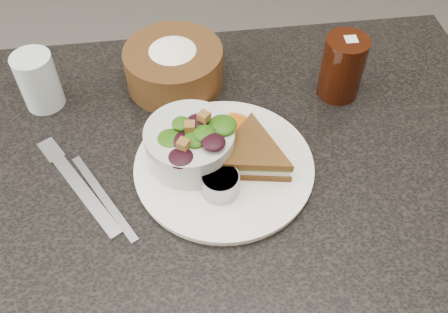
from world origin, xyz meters
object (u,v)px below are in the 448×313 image
(sandwich, at_px, (251,155))
(bread_basket, at_px, (174,61))
(dressing_ramekin, at_px, (220,183))
(water_glass, at_px, (38,81))
(cola_glass, at_px, (343,64))
(dining_table, at_px, (218,280))
(dinner_plate, at_px, (224,167))
(salad_bowl, at_px, (190,139))

(sandwich, relative_size, bread_basket, 0.83)
(dressing_ramekin, relative_size, water_glass, 0.56)
(bread_basket, xyz_separation_m, cola_glass, (0.28, -0.06, 0.01))
(dining_table, relative_size, bread_basket, 5.83)
(dinner_plate, relative_size, salad_bowl, 2.01)
(dining_table, height_order, bread_basket, bread_basket)
(dining_table, relative_size, salad_bowl, 7.38)
(dinner_plate, height_order, salad_bowl, salad_bowl)
(dining_table, xyz_separation_m, bread_basket, (-0.05, 0.21, 0.42))
(dinner_plate, bearing_deg, water_glass, 146.88)
(water_glass, bearing_deg, dressing_ramekin, -40.56)
(dining_table, height_order, water_glass, water_glass)
(sandwich, xyz_separation_m, salad_bowl, (-0.09, 0.02, 0.02))
(dinner_plate, height_order, cola_glass, cola_glass)
(cola_glass, bearing_deg, dining_table, -147.71)
(sandwich, bearing_deg, water_glass, 159.99)
(dressing_ramekin, bearing_deg, bread_basket, 100.63)
(dressing_ramekin, bearing_deg, sandwich, 41.28)
(salad_bowl, xyz_separation_m, dressing_ramekin, (0.04, -0.07, -0.02))
(dining_table, relative_size, sandwich, 6.99)
(dining_table, xyz_separation_m, water_glass, (-0.27, 0.19, 0.42))
(salad_bowl, xyz_separation_m, cola_glass, (0.27, 0.12, 0.01))
(sandwich, bearing_deg, dining_table, -170.85)
(salad_bowl, bearing_deg, sandwich, -15.62)
(dinner_plate, relative_size, dressing_ramekin, 4.83)
(sandwich, relative_size, salad_bowl, 1.05)
(sandwich, distance_m, salad_bowl, 0.09)
(bread_basket, bearing_deg, sandwich, -64.70)
(salad_bowl, bearing_deg, dressing_ramekin, -62.35)
(sandwich, xyz_separation_m, cola_glass, (0.18, 0.15, 0.03))
(sandwich, bearing_deg, dinner_plate, -173.55)
(cola_glass, xyz_separation_m, water_glass, (-0.51, 0.04, -0.01))
(dinner_plate, distance_m, salad_bowl, 0.07)
(sandwich, height_order, cola_glass, cola_glass)
(dinner_plate, distance_m, sandwich, 0.05)
(sandwich, xyz_separation_m, dressing_ramekin, (-0.05, -0.05, -0.00))
(dinner_plate, bearing_deg, cola_glass, 33.55)
(bread_basket, relative_size, water_glass, 1.72)
(cola_glass, bearing_deg, dinner_plate, -146.45)
(dining_table, xyz_separation_m, dressing_ramekin, (0.00, -0.05, 0.40))
(dining_table, distance_m, sandwich, 0.41)
(salad_bowl, bearing_deg, dinner_plate, -24.58)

